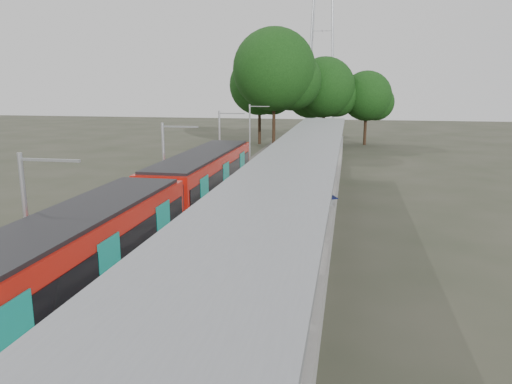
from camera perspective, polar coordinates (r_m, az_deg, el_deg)
trackbed at (r=28.70m, az=-6.17°, el=-2.58°), size 3.00×70.00×0.24m
platform at (r=27.68m, az=2.78°, el=-2.27°), size 6.00×50.00×1.00m
tactile_strip at (r=28.00m, az=-2.38°, el=-1.02°), size 0.60×50.00×0.02m
end_fence at (r=51.95m, az=6.57°, el=5.77°), size 6.00×0.10×1.20m
train at (r=22.06m, az=-11.30°, el=-2.15°), size 2.74×27.60×3.62m
canopy at (r=23.05m, az=5.55°, el=4.11°), size 3.27×38.00×3.66m
pylon at (r=80.50m, az=7.68°, el=20.48°), size 8.00×4.00×38.00m
tree_cluster at (r=59.84m, az=4.63°, el=12.40°), size 19.62×15.52×13.48m
catenary_masts at (r=27.73m, az=-10.29°, el=2.67°), size 2.08×48.16×5.40m
bench_mid at (r=27.67m, az=8.32°, el=-0.30°), size 0.92×1.38×0.91m
bench_far at (r=28.41m, az=7.27°, el=0.09°), size 0.89×1.43×0.94m
info_pillar_near at (r=12.91m, az=2.45°, el=-13.89°), size 0.40×0.40×1.79m
info_pillar_far at (r=28.66m, az=7.33°, el=0.76°), size 0.40×0.40×1.78m
litter_bin at (r=15.55m, az=1.44°, el=-10.53°), size 0.55×0.55×0.88m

